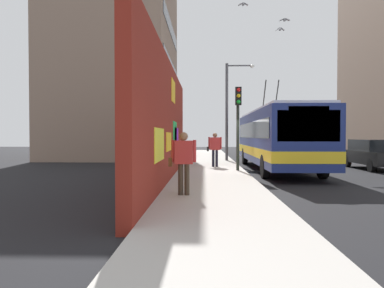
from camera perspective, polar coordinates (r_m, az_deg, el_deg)
ground_plane at (r=17.53m, az=8.28°, el=-4.56°), size 80.00×80.00×0.00m
sidewalk_slab at (r=17.42m, az=3.02°, el=-4.34°), size 48.00×3.20×0.15m
graffiti_wall at (r=13.93m, az=-3.91°, el=3.28°), size 15.04×0.32×4.54m
building_far_left at (r=32.28m, az=-11.37°, el=12.18°), size 13.81×8.91×15.76m
city_bus at (r=19.39m, az=13.03°, el=1.09°), size 11.82×2.67×4.86m
parked_car_black at (r=21.51m, az=26.47°, el=-1.37°), size 4.52×1.73×1.58m
pedestrian_midblock at (r=19.26m, az=3.59°, el=-0.40°), size 0.24×0.78×1.79m
pedestrian_near_wall at (r=10.06m, az=-1.36°, el=-2.19°), size 0.23×0.77×1.74m
traffic_light at (r=17.20m, az=7.23°, el=4.69°), size 0.49×0.28×3.93m
street_lamp at (r=24.21m, az=5.99°, el=6.18°), size 0.44×1.88×6.39m
flying_pigeons at (r=22.40m, az=12.05°, el=18.69°), size 2.62×2.99×1.13m
curbside_puddle at (r=18.06m, az=10.01°, el=-4.39°), size 1.21×1.21×0.00m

